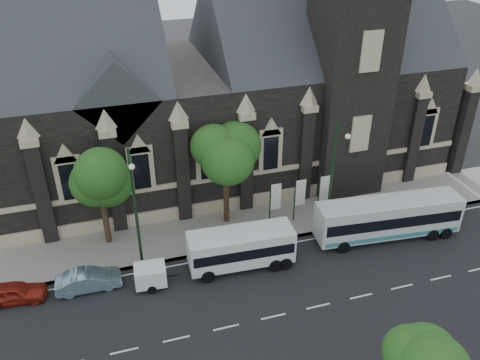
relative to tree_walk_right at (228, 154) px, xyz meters
name	(u,v)px	position (x,y,z in m)	size (l,w,h in m)	color
ground	(226,328)	(-3.21, -10.71, -5.82)	(160.00, 160.00, 0.00)	black
sidewalk	(192,235)	(-3.21, -1.21, -5.74)	(80.00, 5.00, 0.15)	gray
museum	(223,85)	(1.90, 8.07, 2.35)	(40.00, 17.70, 29.90)	black
tree_walk_right	(228,154)	(0.00, 0.00, 0.00)	(4.08, 4.08, 7.80)	black
tree_walk_left	(101,173)	(-9.01, -0.01, -0.08)	(3.91, 3.91, 7.64)	black
street_lamp_near	(333,173)	(6.79, -3.62, -0.71)	(0.36, 1.88, 9.00)	black
street_lamp_mid	(135,204)	(-7.21, -3.62, -0.71)	(0.36, 1.88, 9.00)	black
banner_flag_left	(274,200)	(3.08, -1.71, -3.43)	(0.90, 0.10, 4.00)	black
banner_flag_center	(298,195)	(5.08, -1.71, -3.43)	(0.90, 0.10, 4.00)	black
banner_flag_right	(322,191)	(7.08, -1.71, -3.43)	(0.90, 0.10, 4.00)	black
tour_coach	(388,218)	(10.64, -5.52, -4.10)	(10.93, 3.31, 3.14)	silver
shuttle_bus	(241,247)	(-0.67, -5.52, -4.21)	(7.27, 2.85, 2.77)	silver
box_trailer	(150,275)	(-6.92, -5.72, -4.93)	(2.97, 1.75, 1.56)	white
sedan	(89,280)	(-10.81, -4.81, -5.13)	(1.45, 4.16, 1.37)	#7293A4
car_far_red	(14,292)	(-15.32, -4.59, -5.16)	(1.55, 3.86, 1.32)	maroon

